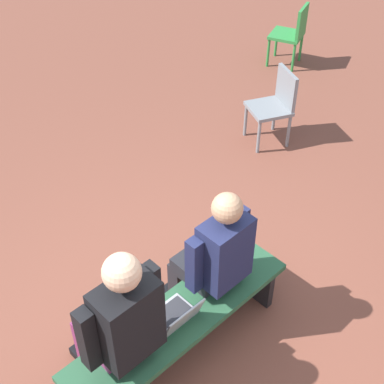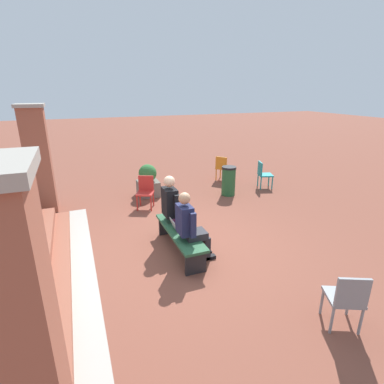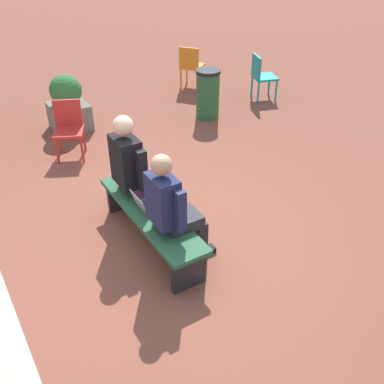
# 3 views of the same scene
# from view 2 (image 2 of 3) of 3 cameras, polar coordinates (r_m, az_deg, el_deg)

# --- Properties ---
(ground_plane) EXTENTS (60.00, 60.00, 0.00)m
(ground_plane) POSITION_cam_2_polar(r_m,az_deg,el_deg) (6.06, -1.45, -10.59)
(ground_plane) COLOR brown
(concrete_strip) EXTENTS (5.90, 0.40, 0.01)m
(concrete_strip) POSITION_cam_2_polar(r_m,az_deg,el_deg) (5.71, -19.98, -13.83)
(concrete_strip) COLOR #A8A399
(concrete_strip) RESTS_ON ground
(brick_steps) EXTENTS (5.10, 1.20, 0.60)m
(brick_steps) POSITION_cam_2_polar(r_m,az_deg,el_deg) (5.70, -30.02, -12.90)
(brick_steps) COLOR #93513D
(brick_steps) RESTS_ON ground
(brick_pillar_left_of_steps) EXTENTS (0.64, 0.64, 2.67)m
(brick_pillar_left_of_steps) POSITION_cam_2_polar(r_m,az_deg,el_deg) (2.41, -30.93, -27.55)
(brick_pillar_left_of_steps) COLOR #93513D
(brick_pillar_left_of_steps) RESTS_ON ground
(brick_pillar_right_of_steps) EXTENTS (0.64, 0.64, 2.67)m
(brick_pillar_right_of_steps) POSITION_cam_2_polar(r_m,az_deg,el_deg) (8.32, -27.20, 5.52)
(brick_pillar_right_of_steps) COLOR #93513D
(brick_pillar_right_of_steps) RESTS_ON ground
(bench) EXTENTS (1.80, 0.44, 0.45)m
(bench) POSITION_cam_2_polar(r_m,az_deg,el_deg) (5.79, -2.35, -8.12)
(bench) COLOR #285638
(bench) RESTS_ON ground
(person_student) EXTENTS (0.54, 0.68, 1.34)m
(person_student) POSITION_cam_2_polar(r_m,az_deg,el_deg) (5.32, -0.33, -6.32)
(person_student) COLOR #232328
(person_student) RESTS_ON ground
(person_adult) EXTENTS (0.58, 0.73, 1.41)m
(person_adult) POSITION_cam_2_polar(r_m,az_deg,el_deg) (6.04, -3.22, -2.88)
(person_adult) COLOR #7F2D5B
(person_adult) RESTS_ON ground
(laptop) EXTENTS (0.32, 0.29, 0.21)m
(laptop) POSITION_cam_2_polar(r_m,az_deg,el_deg) (5.76, -2.66, -6.63)
(laptop) COLOR #9EA0A5
(laptop) RESTS_ON bench
(plastic_chair_near_bench_left) EXTENTS (0.56, 0.56, 0.84)m
(plastic_chair_near_bench_left) POSITION_cam_2_polar(r_m,az_deg,el_deg) (4.50, 27.36, -17.39)
(plastic_chair_near_bench_left) COLOR gray
(plastic_chair_near_bench_left) RESTS_ON ground
(plastic_chair_mid_courtyard) EXTENTS (0.56, 0.56, 0.84)m
(plastic_chair_mid_courtyard) POSITION_cam_2_polar(r_m,az_deg,el_deg) (7.95, -8.85, 0.38)
(plastic_chair_mid_courtyard) COLOR red
(plastic_chair_mid_courtyard) RESTS_ON ground
(plastic_chair_foreground) EXTENTS (0.59, 0.59, 0.84)m
(plastic_chair_foreground) POSITION_cam_2_polar(r_m,az_deg,el_deg) (10.30, 5.80, 4.82)
(plastic_chair_foreground) COLOR orange
(plastic_chair_foreground) RESTS_ON ground
(plastic_chair_far_right) EXTENTS (0.53, 0.53, 0.84)m
(plastic_chair_far_right) POSITION_cam_2_polar(r_m,az_deg,el_deg) (9.72, 13.40, 3.53)
(plastic_chair_far_right) COLOR teal
(plastic_chair_far_right) RESTS_ON ground
(planter) EXTENTS (0.60, 0.60, 0.94)m
(planter) POSITION_cam_2_polar(r_m,az_deg,el_deg) (8.85, -8.38, 2.03)
(planter) COLOR #6B665B
(planter) RESTS_ON ground
(litter_bin) EXTENTS (0.42, 0.42, 0.86)m
(litter_bin) POSITION_cam_2_polar(r_m,az_deg,el_deg) (8.88, 6.97, 2.14)
(litter_bin) COLOR #23562D
(litter_bin) RESTS_ON ground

